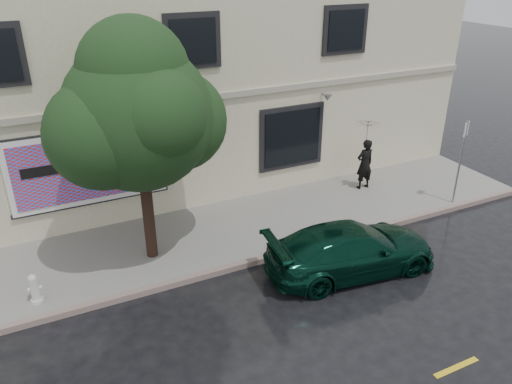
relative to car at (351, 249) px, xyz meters
name	(u,v)px	position (x,y,z in m)	size (l,w,h in m)	color
ground	(275,298)	(-2.26, -0.17, -0.64)	(90.00, 90.00, 0.00)	black
sidewalk	(222,233)	(-2.26, 3.08, -0.57)	(20.00, 3.50, 0.15)	gray
curb	(248,263)	(-2.26, 1.33, -0.57)	(20.00, 0.18, 0.16)	slate
building	(157,74)	(-2.26, 8.83, 2.86)	(20.00, 8.12, 7.00)	beige
billboard	(89,168)	(-5.46, 4.75, 1.41)	(4.30, 0.16, 2.20)	white
car	(351,249)	(0.00, 0.00, 0.00)	(1.95, 4.41, 1.28)	black
pedestrian	(365,164)	(3.14, 3.69, 0.37)	(0.63, 0.41, 1.72)	black
umbrella	(368,129)	(3.14, 3.69, 1.59)	(0.96, 0.96, 0.71)	black
street_tree	(138,117)	(-4.41, 2.70, 3.29)	(3.52, 3.52, 5.55)	black
fire_hydrant	(35,289)	(-7.31, 1.93, -0.14)	(0.30, 0.28, 0.73)	silver
sign_pole	(461,155)	(5.08, 1.53, 1.12)	(0.31, 0.15, 2.71)	gray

